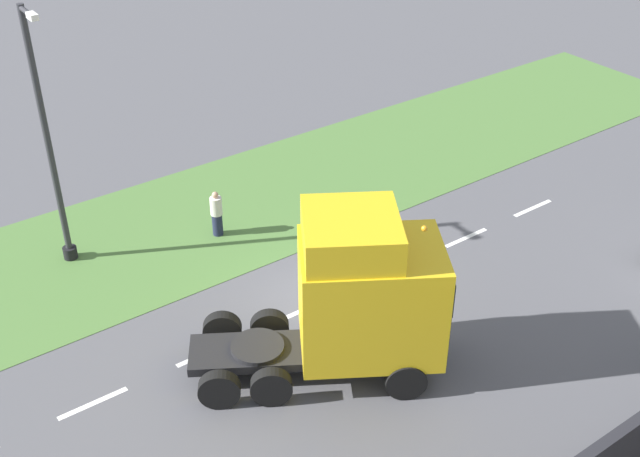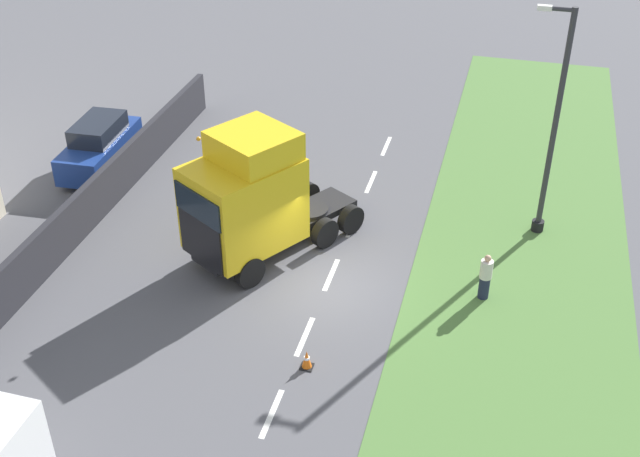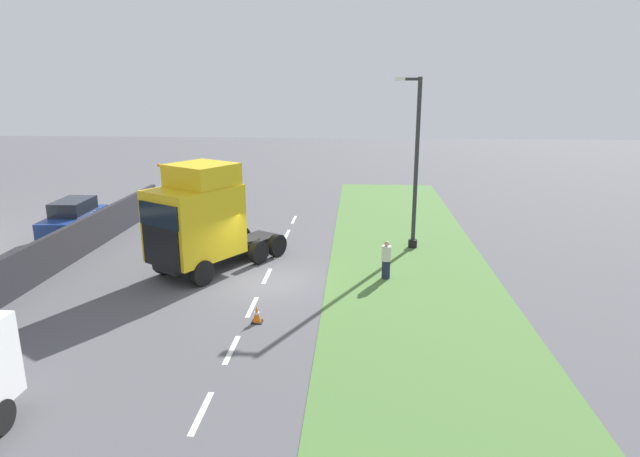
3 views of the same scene
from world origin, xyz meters
TOP-DOWN VIEW (x-y plane):
  - ground_plane at (0.00, 0.00)m, footprint 120.00×120.00m
  - grass_verge at (-6.00, 0.00)m, footprint 7.00×44.00m
  - lane_markings at (0.00, -0.70)m, footprint 0.16×21.00m
  - boundary_wall at (9.00, 0.00)m, footprint 0.25×24.00m
  - lorry_cab at (2.79, -0.98)m, footprint 5.34×6.48m
  - parked_car at (10.72, -5.48)m, footprint 2.02×4.55m
  - lamp_post at (-6.37, -5.17)m, footprint 1.34×0.43m
  - pedestrian at (-4.91, -0.75)m, footprint 0.39×0.39m
  - traffic_cone_lead at (-0.41, 3.75)m, footprint 0.36×0.36m

SIDE VIEW (x-z plane):
  - ground_plane at x=0.00m, z-range 0.00..0.00m
  - lane_markings at x=0.00m, z-range 0.00..0.00m
  - grass_verge at x=-6.00m, z-range 0.00..0.01m
  - traffic_cone_lead at x=-0.41m, z-range -0.01..0.57m
  - pedestrian at x=-4.91m, z-range -0.02..1.58m
  - boundary_wall at x=9.00m, z-range 0.00..1.68m
  - parked_car at x=10.72m, z-range -0.03..2.01m
  - lorry_cab at x=2.79m, z-range -0.07..4.66m
  - lamp_post at x=-6.37m, z-range -0.39..7.64m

